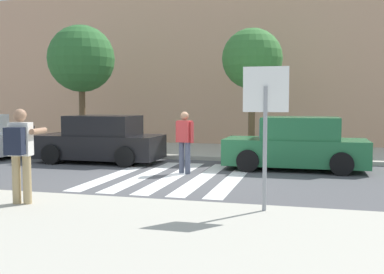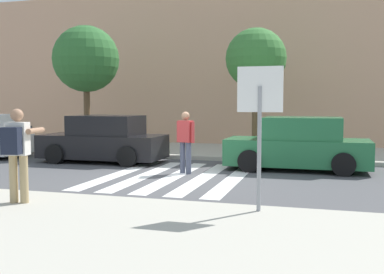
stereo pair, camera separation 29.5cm
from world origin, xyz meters
name	(u,v)px [view 1 (the left image)]	position (x,y,z in m)	size (l,w,h in m)	color
ground_plane	(172,177)	(0.00, 0.00, 0.00)	(120.00, 120.00, 0.00)	#4C4C4F
sidewalk_near	(31,249)	(0.00, -6.20, 0.07)	(60.00, 6.00, 0.14)	#B2AD9E
sidewalk_far	(217,151)	(0.00, 6.00, 0.07)	(60.00, 4.80, 0.14)	#B2AD9E
building_facade_far	(236,70)	(0.00, 10.40, 3.52)	(56.00, 4.00, 7.04)	tan
crosswalk_stripe_0	(119,174)	(-1.60, 0.20, 0.00)	(0.44, 5.20, 0.01)	silver
crosswalk_stripe_1	(146,175)	(-0.80, 0.20, 0.00)	(0.44, 5.20, 0.01)	silver
crosswalk_stripe_2	(174,176)	(0.00, 0.20, 0.00)	(0.44, 5.20, 0.01)	silver
crosswalk_stripe_3	(203,177)	(0.80, 0.20, 0.00)	(0.44, 5.20, 0.01)	silver
crosswalk_stripe_4	(233,179)	(1.60, 0.20, 0.00)	(0.44, 5.20, 0.01)	silver
stop_sign	(265,106)	(2.77, -3.61, 1.91)	(0.76, 0.08, 2.44)	gray
photographer_with_backpack	(20,148)	(-1.53, -4.24, 1.17)	(0.67, 0.91, 1.72)	tan
pedestrian_crossing	(185,139)	(0.15, 0.71, 0.97)	(0.56, 0.34, 1.72)	#474C60
parked_car_black	(101,140)	(-3.18, 2.30, 0.73)	(4.10, 1.92, 1.55)	black
parked_car_green	(296,145)	(3.12, 2.30, 0.73)	(4.10, 1.92, 1.55)	#236B3D
street_tree_west	(81,59)	(-4.97, 4.40, 3.62)	(2.53, 2.53, 4.77)	brown
street_tree_center	(252,59)	(1.44, 5.08, 3.52)	(2.17, 2.17, 4.50)	brown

